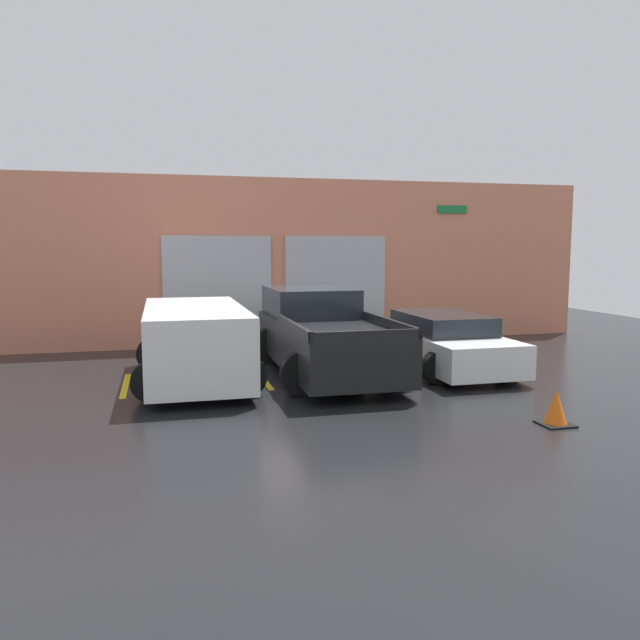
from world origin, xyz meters
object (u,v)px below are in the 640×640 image
Objects in this scene: sedan_side at (195,341)px; traffic_cone at (556,409)px; sedan_white at (444,342)px; pickup_truck at (322,334)px.

sedan_side is 8.37× the size of traffic_cone.
sedan_white is 4.44m from traffic_cone.
pickup_truck is 9.74× the size of traffic_cone.
sedan_side is 6.74m from traffic_cone.
pickup_truck is 1.25× the size of sedan_white.
traffic_cone is (-0.27, -4.42, -0.33)m from sedan_white.
sedan_white is 7.81× the size of traffic_cone.
sedan_white is 5.35m from sedan_side.
pickup_truck reaches higher than sedan_side.
traffic_cone is at bearing -93.49° from sedan_white.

